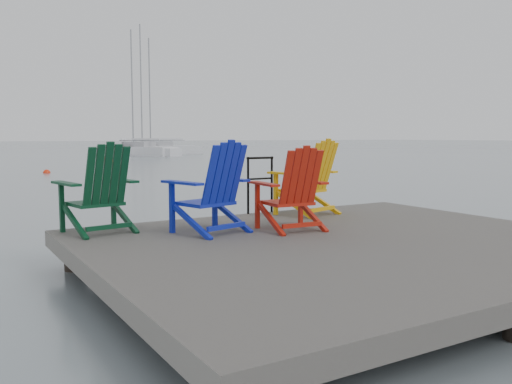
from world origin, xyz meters
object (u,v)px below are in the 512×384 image
buoy_c (111,162)px  buoy_d (104,159)px  chair_yellow (309,178)px  sailboat_near (137,152)px  buoy_a (47,173)px  chair_green (100,189)px  chair_red (293,189)px  sailboat_mid (140,151)px  sailboat_far (155,150)px  handrail (260,179)px  chair_blue (213,188)px

buoy_c → buoy_d: size_ratio=1.17×
chair_yellow → sailboat_near: size_ratio=0.10×
buoy_a → chair_green: bearing=-97.9°
chair_yellow → buoy_a: chair_yellow is taller
sailboat_near → buoy_c: bearing=-142.0°
chair_red → sailboat_mid: 45.82m
sailboat_far → buoy_c: size_ratio=28.02×
chair_green → buoy_a: (2.79, 20.02, -1.06)m
sailboat_mid → buoy_d: sailboat_mid is taller
sailboat_far → buoy_d: bearing=146.9°
chair_green → buoy_a: bearing=72.9°
chair_green → buoy_c: bearing=64.6°
buoy_a → handrail: bearing=-90.4°
chair_blue → buoy_a: size_ratio=3.33×
handrail → buoy_a: bearing=89.6°
handrail → buoy_c: size_ratio=2.22×
sailboat_mid → buoy_c: bearing=-66.0°
handrail → sailboat_near: sailboat_near is taller
buoy_c → sailboat_far: bearing=59.7°
handrail → chair_yellow: bearing=-44.2°
sailboat_mid → buoy_a: size_ratio=36.35×
sailboat_near → sailboat_mid: 2.63m
chair_yellow → sailboat_near: (10.81, 40.52, -0.72)m
chair_green → sailboat_mid: sailboat_mid is taller
handrail → buoy_a: handrail is taller
chair_green → chair_red: bearing=-35.5°
chair_yellow → handrail: bearing=119.5°
chair_yellow → sailboat_mid: size_ratio=0.09×
chair_green → sailboat_mid: size_ratio=0.09×
handrail → chair_blue: bearing=-139.7°
sailboat_near → buoy_d: 7.69m
chair_yellow → sailboat_near: sailboat_near is taller
chair_red → sailboat_far: (14.80, 44.89, -0.68)m
sailboat_mid → chair_yellow: bearing=-55.5°
sailboat_mid → buoy_a: sailboat_mid is taller
buoy_a → buoy_c: 10.82m
chair_yellow → buoy_c: size_ratio=2.83×
sailboat_far → buoy_c: (-8.52, -14.58, -0.36)m
chair_yellow → sailboat_far: size_ratio=0.10×
handrail → chair_yellow: (0.56, -0.55, 0.04)m
handrail → sailboat_far: size_ratio=0.08×
sailboat_mid → buoy_d: 10.27m
handrail → sailboat_mid: size_ratio=0.07×
buoy_c → chair_blue: bearing=-103.6°
handrail → chair_red: size_ratio=0.84×
chair_yellow → buoy_c: (5.25, 29.27, -1.08)m
chair_yellow → sailboat_far: (13.77, 43.85, -0.72)m
chair_blue → chair_red: 1.04m
chair_green → sailboat_near: (14.04, 40.47, -0.71)m
chair_blue → buoy_d: (8.15, 35.08, -1.07)m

